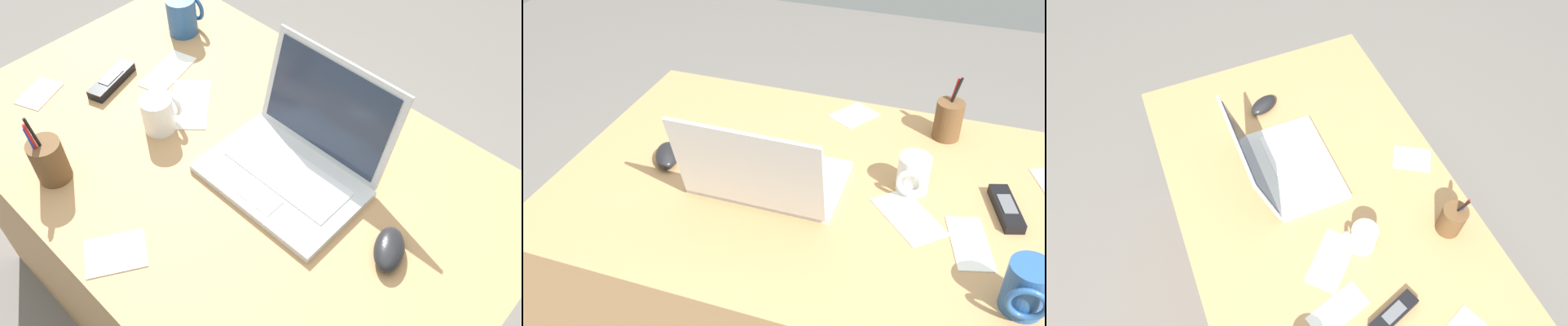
% 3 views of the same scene
% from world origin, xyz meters
% --- Properties ---
extents(ground_plane, '(6.00, 6.00, 0.00)m').
position_xyz_m(ground_plane, '(0.00, 0.00, 0.00)').
color(ground_plane, slate).
extents(desk, '(1.33, 0.85, 0.72)m').
position_xyz_m(desk, '(0.00, 0.00, 0.36)').
color(desk, tan).
rests_on(desk, ground).
extents(laptop, '(0.35, 0.30, 0.25)m').
position_xyz_m(laptop, '(0.15, 0.07, 0.77)').
color(laptop, silver).
rests_on(laptop, desk).
extents(computer_mouse, '(0.10, 0.12, 0.04)m').
position_xyz_m(computer_mouse, '(0.43, 0.03, 0.74)').
color(computer_mouse, black).
rests_on(computer_mouse, desk).
extents(coffee_mug_white, '(0.08, 0.09, 0.09)m').
position_xyz_m(coffee_mug_white, '(-0.18, -0.05, 0.77)').
color(coffee_mug_white, white).
rests_on(coffee_mug_white, desk).
extents(coffee_mug_tall, '(0.08, 0.09, 0.11)m').
position_xyz_m(coffee_mug_tall, '(-0.43, 0.24, 0.78)').
color(coffee_mug_tall, '#26518C').
rests_on(coffee_mug_tall, desk).
extents(cordless_phone, '(0.09, 0.16, 0.03)m').
position_xyz_m(cordless_phone, '(-0.39, -0.04, 0.73)').
color(cordless_phone, black).
rests_on(cordless_phone, desk).
extents(pen_holder, '(0.07, 0.07, 0.18)m').
position_xyz_m(pen_holder, '(-0.23, -0.31, 0.78)').
color(pen_holder, brown).
rests_on(pen_holder, desk).
extents(paper_note_near_laptop, '(0.14, 0.15, 0.00)m').
position_xyz_m(paper_note_near_laptop, '(0.03, -0.34, 0.72)').
color(paper_note_near_laptop, white).
rests_on(paper_note_near_laptop, desk).
extents(paper_note_left, '(0.11, 0.13, 0.00)m').
position_xyz_m(paper_note_left, '(-0.50, -0.19, 0.72)').
color(paper_note_left, white).
rests_on(paper_note_left, desk).
extents(paper_note_right, '(0.12, 0.18, 0.00)m').
position_xyz_m(paper_note_right, '(-0.33, 0.09, 0.72)').
color(paper_note_right, white).
rests_on(paper_note_right, desk).
extents(paper_note_front, '(0.19, 0.19, 0.00)m').
position_xyz_m(paper_note_front, '(-0.19, 0.05, 0.72)').
color(paper_note_front, white).
rests_on(paper_note_front, desk).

